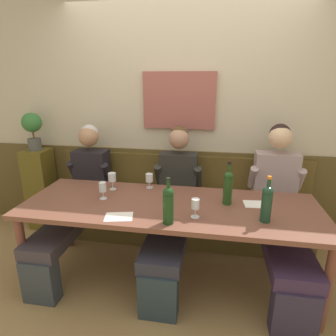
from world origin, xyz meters
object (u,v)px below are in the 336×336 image
wine_bottle_green_tall (228,186)px  wine_glass_center_rear (149,179)px  wall_bench (180,216)px  wine_glass_by_bottle (112,178)px  potted_plant (32,127)px  wine_glass_mid_right (103,187)px  dining_table (170,212)px  wine_bottle_amber_mid (267,203)px  person_center_left_seat (173,202)px  wine_glass_near_bucket (195,205)px  person_left_seat (79,194)px  person_center_right_seat (280,206)px  wine_bottle_clear_water (168,204)px

wine_bottle_green_tall → wine_glass_center_rear: (-0.73, 0.25, -0.06)m
wall_bench → wine_bottle_green_tall: size_ratio=7.51×
wine_glass_by_bottle → potted_plant: size_ratio=0.38×
wine_bottle_green_tall → wine_glass_mid_right: (-1.06, -0.08, -0.05)m
dining_table → wine_bottle_amber_mid: bearing=-13.4°
wine_glass_mid_right → potted_plant: bearing=146.9°
wine_bottle_green_tall → wine_glass_by_bottle: size_ratio=2.28×
person_center_left_seat → wine_glass_center_rear: bearing=173.9°
wine_glass_mid_right → wine_glass_near_bucket: (0.82, -0.21, -0.00)m
wine_glass_by_bottle → dining_table: bearing=-21.7°
wine_glass_center_rear → person_left_seat: bearing=-179.8°
dining_table → wine_glass_mid_right: wine_glass_mid_right is taller
person_center_right_seat → wine_bottle_clear_water: 1.16m
wall_bench → potted_plant: bearing=178.8°
wine_bottle_green_tall → person_center_right_seat: bearing=26.7°
wine_glass_mid_right → person_left_seat: bearing=141.3°
wine_glass_mid_right → wine_bottle_clear_water: bearing=-27.8°
wine_glass_by_bottle → wine_glass_center_rear: size_ratio=1.17×
wine_bottle_amber_mid → wine_glass_mid_right: 1.34m
wall_bench → wine_glass_by_bottle: (-0.59, -0.46, 0.58)m
wine_bottle_amber_mid → wine_glass_near_bucket: bearing=-177.6°
potted_plant → person_center_right_seat: bearing=-8.5°
person_left_seat → wine_glass_mid_right: (0.40, -0.32, 0.22)m
wine_glass_near_bucket → wine_glass_center_rear: wine_glass_near_bucket is taller
wall_bench → person_center_right_seat: bearing=-20.5°
wall_bench → person_center_right_seat: (0.96, -0.36, 0.37)m
wine_glass_by_bottle → wine_glass_center_rear: 0.35m
wine_bottle_clear_water → potted_plant: (-1.73, 1.05, 0.33)m
person_center_right_seat → wine_glass_center_rear: 1.23m
wine_bottle_amber_mid → wine_glass_mid_right: bearing=172.0°
person_center_left_seat → wine_bottle_amber_mid: (0.76, -0.49, 0.28)m
dining_table → person_left_seat: person_left_seat is taller
person_center_left_seat → dining_table: bearing=-86.9°
wall_bench → wine_bottle_amber_mid: (0.74, -0.87, 0.62)m
wine_glass_mid_right → potted_plant: potted_plant is taller
wine_glass_by_bottle → wine_glass_near_bucket: 0.92m
wine_glass_center_rear → wine_glass_by_bottle: bearing=-162.8°
dining_table → potted_plant: potted_plant is taller
person_left_seat → potted_plant: potted_plant is taller
wine_bottle_amber_mid → wine_glass_by_bottle: (-1.33, 0.41, -0.04)m
wall_bench → wine_glass_near_bucket: 1.08m
wine_bottle_green_tall → wine_bottle_clear_water: bearing=-136.4°
potted_plant → wine_bottle_green_tall: bearing=-16.5°
wine_glass_center_rear → wine_glass_mid_right: bearing=-136.1°
wall_bench → wine_bottle_clear_water: (0.04, -1.01, 0.62)m
person_center_right_seat → wine_glass_mid_right: 1.60m
dining_table → person_center_left_seat: person_center_left_seat is taller
dining_table → wine_glass_mid_right: (-0.59, 0.01, 0.18)m
dining_table → wine_glass_near_bucket: (0.23, -0.20, 0.17)m
wine_bottle_green_tall → potted_plant: potted_plant is taller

